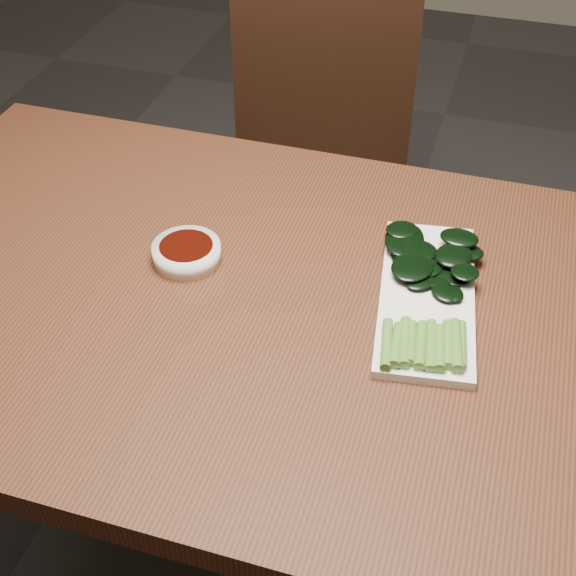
{
  "coord_description": "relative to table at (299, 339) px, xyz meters",
  "views": [
    {
      "loc": [
        0.23,
        -0.81,
        1.51
      ],
      "look_at": [
        -0.02,
        0.01,
        0.76
      ],
      "focal_mm": 50.0,
      "sensor_mm": 36.0,
      "label": 1
    }
  ],
  "objects": [
    {
      "name": "gai_lan",
      "position": [
        0.16,
        0.08,
        0.09
      ],
      "size": [
        0.17,
        0.31,
        0.02
      ],
      "color": "#589232",
      "rests_on": "serving_plate"
    },
    {
      "name": "sauce_bowl",
      "position": [
        -0.19,
        0.04,
        0.09
      ],
      "size": [
        0.1,
        0.1,
        0.03
      ],
      "color": "white",
      "rests_on": "table"
    },
    {
      "name": "serving_plate",
      "position": [
        0.17,
        0.06,
        0.08
      ],
      "size": [
        0.17,
        0.34,
        0.01
      ],
      "rotation": [
        0.0,
        0.0,
        0.14
      ],
      "color": "white",
      "rests_on": "table"
    },
    {
      "name": "table",
      "position": [
        0.0,
        0.0,
        0.0
      ],
      "size": [
        1.4,
        0.8,
        0.75
      ],
      "color": "#4B2615",
      "rests_on": "ground"
    },
    {
      "name": "chair_far",
      "position": [
        -0.15,
        0.68,
        -0.19
      ],
      "size": [
        0.48,
        0.48,
        0.89
      ],
      "rotation": [
        0.0,
        0.0,
        0.2
      ],
      "color": "black",
      "rests_on": "ground"
    }
  ]
}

